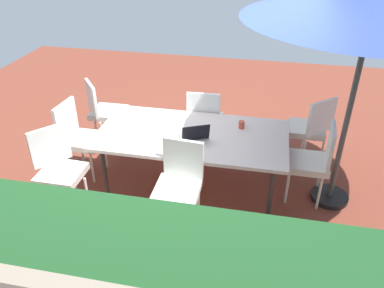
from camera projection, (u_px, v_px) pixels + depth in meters
The scene contains 11 objects.
ground_plane at pixel (192, 184), 4.93m from camera, with size 10.00×10.00×0.02m, color brown.
dining_table at pixel (192, 137), 4.57m from camera, with size 2.24×1.15×0.73m.
chair_west at pixel (314, 159), 4.39m from camera, with size 0.48×0.47×0.98m.
chair_east at pixel (79, 135), 4.86m from camera, with size 0.48×0.47×0.98m.
chair_southeast at pixel (104, 109), 5.50m from camera, with size 0.58×0.58×0.98m.
chair_south at pixel (204, 118), 5.27m from camera, with size 0.46×0.47×0.98m.
chair_northeast at pixel (58, 167), 4.26m from camera, with size 0.58×0.58×0.98m.
chair_north at pixel (179, 182), 4.02m from camera, with size 0.47×0.48×0.98m.
chair_southwest at pixel (310, 127), 5.06m from camera, with size 0.59×0.59×0.98m.
laptop at pixel (194, 135), 4.42m from camera, with size 0.39×0.36×0.21m.
cup at pixel (242, 125), 4.64m from camera, with size 0.07×0.07×0.09m, color #CC4C33.
Camera 1 is at (-0.80, 3.88, 2.96)m, focal length 36.07 mm.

